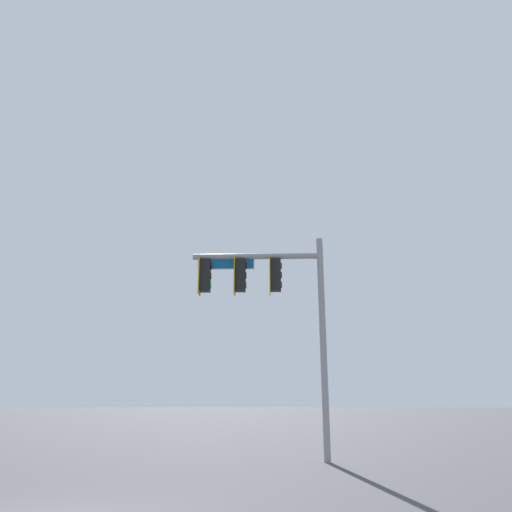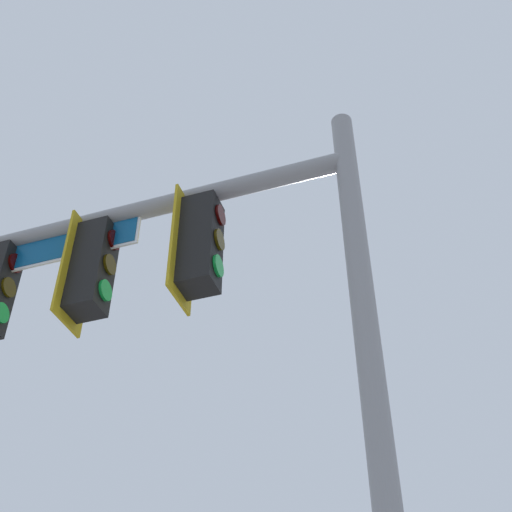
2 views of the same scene
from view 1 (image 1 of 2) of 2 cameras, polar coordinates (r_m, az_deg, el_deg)
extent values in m
cylinder|color=gray|center=(16.54, 7.69, -9.92)|extent=(0.21, 0.21, 7.15)
cylinder|color=gray|center=(17.06, 0.03, -0.05)|extent=(4.35, 0.33, 0.20)
cube|color=gold|center=(16.87, 1.60, -2.22)|extent=(0.05, 0.52, 1.30)
cube|color=black|center=(16.87, 2.24, -2.21)|extent=(0.37, 0.33, 1.10)
cylinder|color=black|center=(17.03, 2.22, -0.22)|extent=(0.04, 0.04, 0.12)
cylinder|color=#340503|center=(16.96, 2.91, -1.12)|extent=(0.04, 0.22, 0.22)
cylinder|color=#392D05|center=(16.88, 2.92, -2.20)|extent=(0.04, 0.22, 0.22)
cylinder|color=green|center=(16.80, 2.94, -3.30)|extent=(0.04, 0.22, 0.22)
cube|color=gold|center=(16.92, -2.45, -2.25)|extent=(0.05, 0.52, 1.30)
cube|color=black|center=(16.91, -1.81, -2.25)|extent=(0.37, 0.33, 1.10)
cylinder|color=black|center=(17.07, -1.79, -0.26)|extent=(0.04, 0.04, 0.12)
cylinder|color=#340503|center=(16.98, -1.13, -1.16)|extent=(0.04, 0.22, 0.22)
cylinder|color=#392D05|center=(16.90, -1.13, -2.24)|extent=(0.04, 0.22, 0.22)
cylinder|color=green|center=(16.82, -1.14, -3.33)|extent=(0.04, 0.22, 0.22)
cube|color=gold|center=(17.05, -6.46, -2.27)|extent=(0.05, 0.52, 1.30)
cube|color=black|center=(17.03, -5.83, -2.27)|extent=(0.37, 0.33, 1.10)
cylinder|color=black|center=(17.19, -5.77, -0.30)|extent=(0.04, 0.04, 0.12)
cylinder|color=#340503|center=(17.08, -5.13, -1.19)|extent=(0.04, 0.22, 0.22)
cylinder|color=#392D05|center=(17.00, -5.16, -2.26)|extent=(0.04, 0.22, 0.22)
cylinder|color=green|center=(16.92, -5.19, -3.35)|extent=(0.04, 0.22, 0.22)
cube|color=#0A4C7F|center=(17.05, -3.43, -0.93)|extent=(1.88, 0.10, 0.33)
cube|color=white|center=(17.05, -3.43, -0.93)|extent=(1.94, 0.08, 0.39)
camera|label=2|loc=(11.76, 14.05, -18.11)|focal=50.00mm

